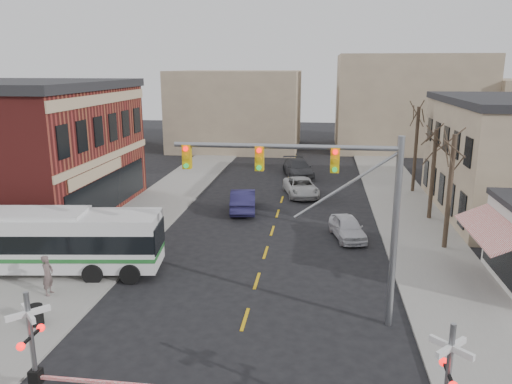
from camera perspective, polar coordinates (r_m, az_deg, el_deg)
ground at (r=20.46m, az=-2.15°, el=-17.02°), size 160.00×160.00×0.00m
sidewalk_west at (r=40.67m, az=-10.72°, el=-1.06°), size 5.00×60.00×0.12m
sidewalk_east at (r=39.24m, az=16.71°, el=-1.99°), size 5.00×60.00×0.12m
tree_east_a at (r=31.01m, az=21.24°, el=-0.02°), size 0.28×0.28×6.75m
tree_east_b at (r=36.83m, az=19.54°, el=1.90°), size 0.28×0.28×6.30m
tree_east_c at (r=44.51m, az=17.78°, el=4.64°), size 0.28×0.28×7.20m
transit_bus at (r=28.32m, az=-23.54°, el=-5.09°), size 12.76×4.30×3.22m
traffic_signal_mast at (r=20.23m, az=8.65°, el=-0.00°), size 9.14×0.30×8.00m
rr_crossing_west at (r=17.49m, az=-22.89°, el=-16.61°), size 5.60×1.36×4.00m
trash_bin at (r=23.24m, az=-23.86°, el=-12.73°), size 0.60×0.60×0.86m
car_a at (r=32.04m, az=10.41°, el=-4.01°), size 2.56×4.45×1.42m
car_b at (r=37.36m, az=-1.49°, el=-0.91°), size 2.50×5.39×1.71m
car_c at (r=42.03m, az=5.16°, el=0.57°), size 3.55×5.67×1.46m
car_d at (r=49.02m, az=4.85°, el=2.68°), size 3.74×6.22×1.69m
pedestrian_near at (r=25.62m, az=-22.70°, el=-8.75°), size 0.50×0.73×1.94m
pedestrian_far at (r=30.52m, az=-21.11°, el=-5.02°), size 1.09×1.15×1.86m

